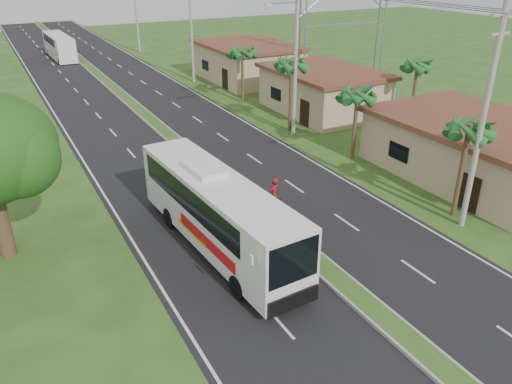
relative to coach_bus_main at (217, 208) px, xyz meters
name	(u,v)px	position (x,y,z in m)	size (l,w,h in m)	color
ground	(354,296)	(3.29, -5.97, -2.08)	(180.00, 180.00, 0.00)	#22521E
road_asphalt	(179,145)	(3.29, 14.03, -2.07)	(14.00, 160.00, 0.02)	black
median_strip	(179,144)	(3.29, 14.03, -1.98)	(1.20, 160.00, 0.18)	gray
lane_edge_left	(84,162)	(-3.41, 14.03, -2.08)	(0.12, 160.00, 0.01)	silver
lane_edge_right	(260,131)	(9.99, 14.03, -2.08)	(0.12, 160.00, 0.01)	silver
shop_near	(477,150)	(17.29, 0.03, -0.30)	(8.60, 12.60, 3.52)	tan
shop_mid	(323,91)	(17.29, 16.03, -0.22)	(7.60, 10.60, 3.67)	tan
shop_far	(247,62)	(17.29, 30.03, -0.15)	(8.60, 11.60, 3.82)	tan
palm_verge_a	(469,129)	(12.29, -2.97, 2.66)	(2.40, 2.40, 5.45)	#473321
palm_verge_b	(358,95)	(12.69, 6.03, 2.28)	(2.40, 2.40, 5.05)	#473321
palm_verge_c	(292,64)	(12.09, 13.03, 3.04)	(2.40, 2.40, 5.85)	#473321
palm_verge_d	(242,52)	(12.59, 22.03, 2.47)	(2.40, 2.40, 5.25)	#473321
palm_behind_shop	(418,65)	(20.79, 9.03, 2.85)	(2.40, 2.40, 5.65)	#473321
utility_pole_a	(483,118)	(11.79, -3.97, 3.59)	(1.60, 0.28, 11.00)	gray
utility_pole_b	(296,51)	(11.76, 12.03, 4.18)	(3.20, 0.28, 12.00)	gray
utility_pole_c	(191,27)	(11.79, 32.03, 3.59)	(1.60, 0.28, 11.00)	gray
utility_pole_d	(136,11)	(11.79, 52.03, 3.34)	(1.60, 0.28, 10.50)	gray
billboard_lattice	(344,15)	(25.29, 24.03, 4.74)	(10.18, 1.18, 12.07)	gray
coach_bus_main	(217,208)	(0.00, 0.00, 0.00)	(3.18, 11.83, 3.78)	white
coach_bus_far	(59,45)	(1.34, 52.49, -0.38)	(2.52, 10.31, 2.99)	white
motorcyclist	(274,205)	(3.70, 1.19, -1.25)	(1.84, 1.19, 2.30)	black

